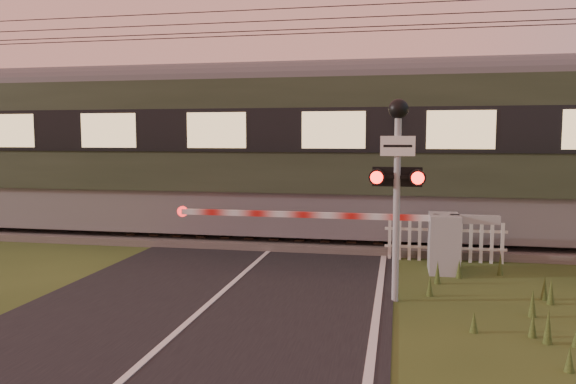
# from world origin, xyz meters

# --- Properties ---
(ground) EXTENTS (160.00, 160.00, 0.00)m
(ground) POSITION_xyz_m (0.00, 0.00, 0.00)
(ground) COLOR #2B3E18
(ground) RESTS_ON ground
(road) EXTENTS (6.00, 140.00, 0.03)m
(road) POSITION_xyz_m (0.02, -0.23, 0.01)
(road) COLOR black
(road) RESTS_ON ground
(track_bed) EXTENTS (140.00, 3.40, 0.39)m
(track_bed) POSITION_xyz_m (0.00, 6.50, 0.07)
(track_bed) COLOR #47423D
(track_bed) RESTS_ON ground
(overhead_wires) EXTENTS (120.00, 0.62, 0.62)m
(overhead_wires) POSITION_xyz_m (0.00, 6.50, 5.72)
(overhead_wires) COLOR black
(overhead_wires) RESTS_ON ground
(boom_gate) EXTENTS (6.90, 0.92, 1.23)m
(boom_gate) POSITION_xyz_m (3.70, 3.62, 0.67)
(boom_gate) COLOR gray
(boom_gate) RESTS_ON ground
(crossing_signal) EXTENTS (0.87, 0.36, 3.40)m
(crossing_signal) POSITION_xyz_m (3.03, 1.31, 2.34)
(crossing_signal) COLOR gray
(crossing_signal) RESTS_ON ground
(picket_fence) EXTENTS (2.65, 0.08, 0.90)m
(picket_fence) POSITION_xyz_m (4.09, 4.60, 0.46)
(picket_fence) COLOR silver
(picket_fence) RESTS_ON ground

